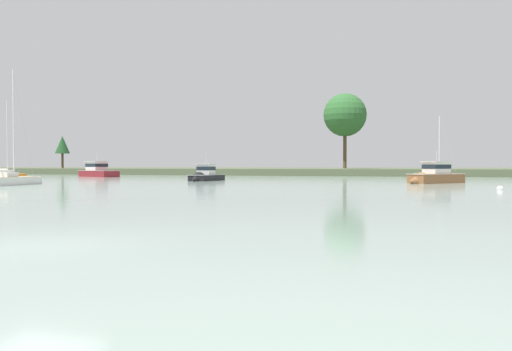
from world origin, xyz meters
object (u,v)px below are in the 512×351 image
at_px(cruiser_black, 204,177).
at_px(cruiser_maroon, 95,173).
at_px(sailboat_white, 10,183).
at_px(sailboat_orange, 5,177).
at_px(cruiser_wood, 433,178).
at_px(mooring_buoy_white, 500,189).
at_px(sailboat_green, 436,178).

relative_size(cruiser_black, cruiser_maroon, 0.77).
bearing_deg(sailboat_white, sailboat_orange, 133.79).
bearing_deg(sailboat_orange, sailboat_white, -46.21).
height_order(cruiser_wood, sailboat_orange, sailboat_orange).
distance_m(cruiser_wood, mooring_buoy_white, 14.17).
distance_m(sailboat_white, sailboat_orange, 26.96).
bearing_deg(sailboat_green, cruiser_black, -150.00).
bearing_deg(cruiser_maroon, sailboat_orange, -113.03).
bearing_deg(mooring_buoy_white, cruiser_wood, 107.13).
distance_m(sailboat_green, mooring_buoy_white, 29.83).
bearing_deg(cruiser_black, mooring_buoy_white, -25.79).
height_order(cruiser_maroon, mooring_buoy_white, cruiser_maroon).
relative_size(cruiser_black, cruiser_wood, 0.99).
height_order(sailboat_orange, mooring_buoy_white, sailboat_orange).
height_order(sailboat_green, cruiser_black, sailboat_green).
bearing_deg(sailboat_orange, cruiser_maroon, 66.97).
bearing_deg(mooring_buoy_white, sailboat_green, 96.00).
distance_m(sailboat_green, cruiser_wood, 16.17).
bearing_deg(sailboat_orange, sailboat_green, 13.02).
xyz_separation_m(cruiser_black, sailboat_orange, (-30.79, 2.07, -0.20)).
bearing_deg(mooring_buoy_white, sailboat_white, -175.81).
height_order(sailboat_white, cruiser_maroon, sailboat_white).
relative_size(sailboat_orange, cruiser_maroon, 1.24).
relative_size(sailboat_green, cruiser_black, 1.25).
relative_size(sailboat_green, cruiser_maroon, 0.97).
relative_size(sailboat_green, mooring_buoy_white, 16.83).
relative_size(cruiser_wood, mooring_buoy_white, 13.49).
xyz_separation_m(sailboat_green, mooring_buoy_white, (3.12, -29.67, -0.12)).
bearing_deg(mooring_buoy_white, cruiser_black, 154.21).
xyz_separation_m(sailboat_green, sailboat_orange, (-57.34, -13.26, 0.02)).
xyz_separation_m(cruiser_black, mooring_buoy_white, (29.67, -14.33, -0.35)).
xyz_separation_m(sailboat_orange, mooring_buoy_white, (60.46, -16.40, -0.15)).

